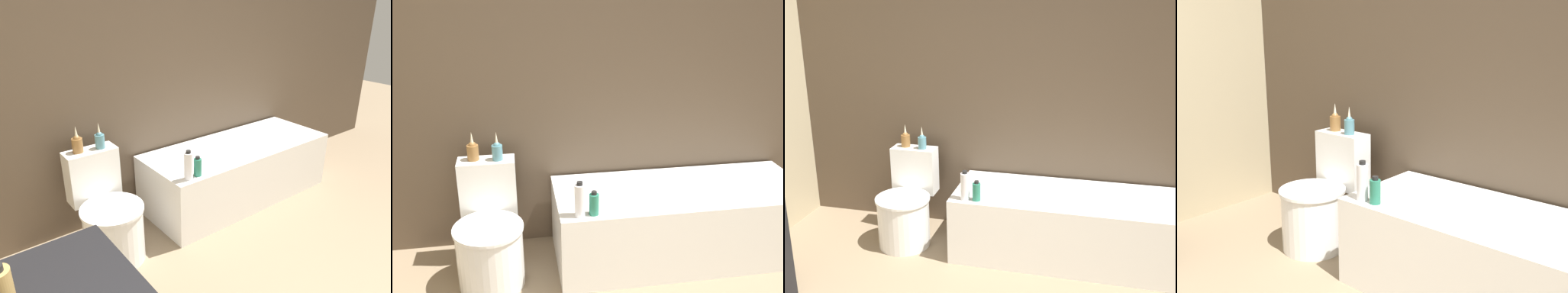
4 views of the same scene
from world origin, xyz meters
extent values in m
cube|color=brown|center=(0.00, 2.40, 1.30)|extent=(6.40, 0.06, 2.60)
cube|color=white|center=(0.67, 2.02, 0.25)|extent=(1.68, 0.66, 0.50)
cube|color=#B7BCC6|center=(0.67, 2.02, 0.50)|extent=(1.48, 0.46, 0.01)
cylinder|color=white|center=(-0.60, 1.89, 0.19)|extent=(0.41, 0.41, 0.39)
cylinder|color=white|center=(-0.60, 1.89, 0.40)|extent=(0.43, 0.43, 0.02)
cube|color=white|center=(-0.60, 2.17, 0.54)|extent=(0.36, 0.16, 0.38)
cylinder|color=olive|center=(-0.67, 2.18, 0.78)|extent=(0.07, 0.07, 0.10)
sphere|color=olive|center=(-0.67, 2.18, 0.83)|extent=(0.05, 0.05, 0.05)
cone|color=beige|center=(-0.67, 2.18, 0.87)|extent=(0.03, 0.03, 0.09)
cylinder|color=teal|center=(-0.52, 2.16, 0.78)|extent=(0.07, 0.07, 0.10)
sphere|color=teal|center=(-0.52, 2.16, 0.83)|extent=(0.04, 0.04, 0.04)
cone|color=beige|center=(-0.52, 2.16, 0.87)|extent=(0.02, 0.02, 0.09)
cylinder|color=silver|center=(-0.05, 1.76, 0.60)|extent=(0.06, 0.06, 0.20)
cylinder|color=black|center=(-0.05, 1.76, 0.72)|extent=(0.03, 0.03, 0.02)
cylinder|color=#267259|center=(0.03, 1.76, 0.57)|extent=(0.06, 0.06, 0.13)
cylinder|color=black|center=(0.03, 1.76, 0.65)|extent=(0.03, 0.03, 0.02)
camera|label=1|loc=(-1.48, -0.19, 1.77)|focal=35.00mm
camera|label=2|loc=(-0.40, -0.58, 1.85)|focal=42.00mm
camera|label=3|loc=(0.76, -1.17, 1.87)|focal=42.00mm
camera|label=4|loc=(1.49, 0.02, 1.40)|focal=42.00mm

